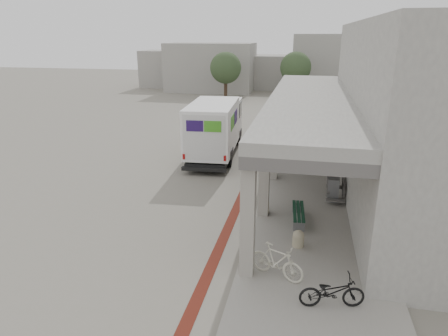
% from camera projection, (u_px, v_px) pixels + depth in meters
% --- Properties ---
extents(ground, '(120.00, 120.00, 0.00)m').
position_uv_depth(ground, '(205.00, 217.00, 14.92)').
color(ground, slate).
rests_on(ground, ground).
extents(bike_lane_stripe, '(0.35, 40.00, 0.01)m').
position_uv_depth(bike_lane_stripe, '(241.00, 199.00, 16.57)').
color(bike_lane_stripe, '#511910').
rests_on(bike_lane_stripe, ground).
extents(sidewalk, '(4.40, 28.00, 0.12)m').
position_uv_depth(sidewalk, '(315.00, 226.00, 14.12)').
color(sidewalk, gray).
rests_on(sidewalk, ground).
extents(transit_building, '(7.60, 17.00, 7.00)m').
position_uv_depth(transit_building, '(389.00, 112.00, 16.67)').
color(transit_building, gray).
rests_on(transit_building, ground).
extents(distant_backdrop, '(28.00, 10.00, 6.50)m').
position_uv_depth(distant_backdrop, '(256.00, 67.00, 47.88)').
color(distant_backdrop, gray).
rests_on(distant_backdrop, ground).
extents(tree_left, '(3.20, 3.20, 4.80)m').
position_uv_depth(tree_left, '(226.00, 68.00, 40.84)').
color(tree_left, '#38281C').
rests_on(tree_left, ground).
extents(tree_mid, '(3.20, 3.20, 4.80)m').
position_uv_depth(tree_mid, '(296.00, 68.00, 41.33)').
color(tree_mid, '#38281C').
rests_on(tree_mid, ground).
extents(tree_right, '(3.20, 3.20, 4.80)m').
position_uv_depth(tree_right, '(378.00, 70.00, 38.84)').
color(tree_right, '#38281C').
rests_on(tree_right, ground).
extents(fedex_truck, '(2.72, 7.38, 3.09)m').
position_uv_depth(fedex_truck, '(215.00, 127.00, 21.99)').
color(fedex_truck, black).
rests_on(fedex_truck, ground).
extents(bench, '(0.51, 1.84, 0.43)m').
position_uv_depth(bench, '(298.00, 213.00, 14.23)').
color(bench, slate).
rests_on(bench, sidewalk).
extents(bollard_near, '(0.37, 0.37, 0.55)m').
position_uv_depth(bollard_near, '(298.00, 238.00, 12.57)').
color(bollard_near, tan).
rests_on(bollard_near, sidewalk).
extents(bollard_far, '(0.40, 0.40, 0.61)m').
position_uv_depth(bollard_far, '(264.00, 205.00, 14.93)').
color(bollard_far, tan).
rests_on(bollard_far, sidewalk).
extents(utility_cabinet, '(0.45, 0.59, 0.95)m').
position_uv_depth(utility_cabinet, '(333.00, 189.00, 16.01)').
color(utility_cabinet, slate).
rests_on(utility_cabinet, sidewalk).
extents(bicycle_black, '(1.69, 0.88, 0.85)m').
position_uv_depth(bicycle_black, '(332.00, 292.00, 9.73)').
color(bicycle_black, black).
rests_on(bicycle_black, sidewalk).
extents(bicycle_cream, '(1.67, 1.09, 0.98)m').
position_uv_depth(bicycle_cream, '(277.00, 261.00, 10.91)').
color(bicycle_cream, beige).
rests_on(bicycle_cream, sidewalk).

